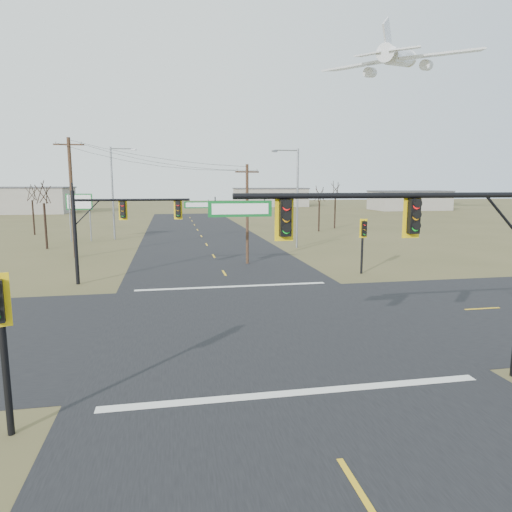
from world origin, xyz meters
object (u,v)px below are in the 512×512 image
(streetlight_c, at_px, (114,188))
(mast_arm_near, at_px, (417,235))
(pedestal_signal_ne, at_px, (364,233))
(bare_tree_d, at_px, (336,188))
(streetlight_a, at_px, (295,193))
(bare_tree_c, at_px, (319,194))
(utility_pole_near, at_px, (247,212))
(bare_tree_a, at_px, (43,192))
(utility_pole_far, at_px, (72,197))
(highway_sign, at_px, (79,207))
(bare_tree_b, at_px, (32,192))
(mast_arm_far, at_px, (128,216))

(streetlight_c, bearing_deg, mast_arm_near, -52.73)
(pedestal_signal_ne, xyz_separation_m, bare_tree_d, (10.13, 32.93, 2.85))
(streetlight_a, distance_m, bare_tree_c, 16.81)
(utility_pole_near, bearing_deg, bare_tree_a, 146.19)
(utility_pole_far, bearing_deg, highway_sign, 97.79)
(pedestal_signal_ne, distance_m, streetlight_c, 31.93)
(bare_tree_c, relative_size, bare_tree_d, 0.91)
(bare_tree_d, bearing_deg, pedestal_signal_ne, -107.10)
(utility_pole_near, relative_size, bare_tree_b, 1.18)
(streetlight_a, bearing_deg, utility_pole_far, 162.67)
(mast_arm_near, bearing_deg, bare_tree_c, 75.65)
(mast_arm_far, bearing_deg, highway_sign, 117.48)
(mast_arm_near, relative_size, pedestal_signal_ne, 2.59)
(highway_sign, bearing_deg, utility_pole_far, -78.23)
(utility_pole_far, bearing_deg, bare_tree_d, 33.69)
(bare_tree_a, height_order, bare_tree_b, bare_tree_a)
(utility_pole_far, xyz_separation_m, streetlight_c, (2.07, 13.29, 0.62))
(pedestal_signal_ne, distance_m, bare_tree_a, 31.38)
(mast_arm_near, relative_size, utility_pole_far, 1.00)
(utility_pole_far, relative_size, bare_tree_a, 1.45)
(mast_arm_far, xyz_separation_m, bare_tree_a, (-9.50, 17.68, 1.27))
(mast_arm_near, distance_m, bare_tree_b, 54.98)
(bare_tree_b, bearing_deg, mast_arm_far, -65.50)
(utility_pole_near, relative_size, streetlight_a, 0.80)
(mast_arm_far, height_order, highway_sign, mast_arm_far)
(streetlight_a, distance_m, bare_tree_b, 34.24)
(utility_pole_near, xyz_separation_m, highway_sign, (-15.95, 17.81, -0.35))
(utility_pole_far, bearing_deg, mast_arm_near, -61.80)
(streetlight_c, xyz_separation_m, bare_tree_a, (-5.95, -7.03, -0.32))
(mast_arm_near, distance_m, mast_arm_far, 20.42)
(bare_tree_a, bearing_deg, utility_pole_far, -58.17)
(utility_pole_far, xyz_separation_m, highway_sign, (-1.62, 11.86, -1.50))
(bare_tree_b, relative_size, bare_tree_d, 0.93)
(mast_arm_near, bearing_deg, pedestal_signal_ne, 71.55)
(bare_tree_c, bearing_deg, streetlight_c, -170.85)
(mast_arm_far, distance_m, bare_tree_c, 36.70)
(mast_arm_near, distance_m, utility_pole_far, 33.13)
(highway_sign, relative_size, bare_tree_b, 0.80)
(utility_pole_far, relative_size, highway_sign, 1.93)
(mast_arm_far, height_order, bare_tree_b, bare_tree_b)
(pedestal_signal_ne, xyz_separation_m, highway_sign, (-23.35, 23.55, 0.88))
(utility_pole_far, relative_size, bare_tree_c, 1.58)
(pedestal_signal_ne, distance_m, bare_tree_b, 44.08)
(mast_arm_far, height_order, pedestal_signal_ne, mast_arm_far)
(mast_arm_far, height_order, bare_tree_c, bare_tree_c)
(mast_arm_far, relative_size, bare_tree_a, 1.24)
(utility_pole_far, bearing_deg, mast_arm_far, -63.82)
(pedestal_signal_ne, height_order, bare_tree_d, bare_tree_d)
(bare_tree_b, bearing_deg, streetlight_c, -32.14)
(mast_arm_near, xyz_separation_m, bare_tree_b, (-24.39, 49.27, 0.50))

